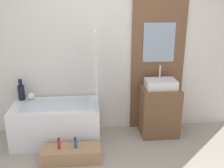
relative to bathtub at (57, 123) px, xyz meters
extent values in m
cube|color=silver|center=(0.77, 0.39, 1.01)|extent=(4.20, 0.06, 2.60)
cube|color=brown|center=(1.56, 0.34, 1.01)|extent=(0.82, 0.03, 2.60)
cube|color=#8C9EB2|center=(1.56, 0.32, 1.11)|extent=(0.48, 0.01, 0.59)
cube|color=white|center=(0.00, 0.00, 0.00)|extent=(1.25, 0.68, 0.58)
cube|color=silver|center=(0.00, 0.00, 0.28)|extent=(0.97, 0.47, 0.01)
cube|color=silver|center=(0.59, -0.09, 0.82)|extent=(0.01, 0.45, 1.07)
cube|color=#A87F56|center=(0.24, -0.54, -0.20)|extent=(0.77, 0.29, 0.19)
cube|color=brown|center=(1.56, 0.09, 0.09)|extent=(0.57, 0.46, 0.76)
cube|color=white|center=(1.56, 0.09, 0.53)|extent=(0.45, 0.31, 0.13)
cylinder|color=silver|center=(1.56, 0.17, 0.70)|extent=(0.02, 0.02, 0.20)
cylinder|color=black|center=(-0.52, 0.24, 0.40)|extent=(0.10, 0.10, 0.23)
cylinder|color=black|center=(-0.52, 0.24, 0.56)|extent=(0.05, 0.05, 0.10)
sphere|color=white|center=(-0.39, 0.23, 0.34)|extent=(0.11, 0.11, 0.11)
cylinder|color=red|center=(0.09, -0.54, -0.04)|extent=(0.04, 0.04, 0.12)
cylinder|color=black|center=(0.09, -0.54, 0.03)|extent=(0.02, 0.02, 0.03)
cylinder|color=#2D567A|center=(0.30, -0.54, -0.04)|extent=(0.04, 0.04, 0.13)
cylinder|color=black|center=(0.30, -0.54, 0.04)|extent=(0.03, 0.03, 0.03)
camera|label=1|loc=(0.52, -3.55, 1.76)|focal=42.00mm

